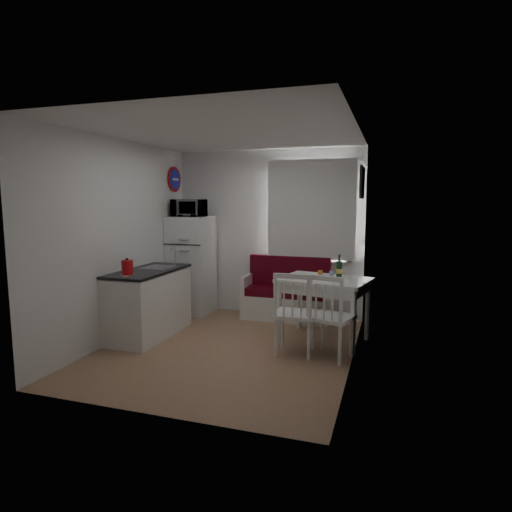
{
  "coord_description": "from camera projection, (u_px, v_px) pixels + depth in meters",
  "views": [
    {
      "loc": [
        1.89,
        -4.76,
        1.82
      ],
      "look_at": [
        0.2,
        0.5,
        1.1
      ],
      "focal_mm": 30.0,
      "sensor_mm": 36.0,
      "label": 1
    }
  ],
  "objects": [
    {
      "name": "floor",
      "position": [
        228.0,
        348.0,
        5.3
      ],
      "size": [
        3.0,
        3.5,
        0.02
      ],
      "primitive_type": "cube",
      "color": "#997651",
      "rests_on": "ground"
    },
    {
      "name": "ceiling",
      "position": [
        226.0,
        133.0,
        4.96
      ],
      "size": [
        3.0,
        3.5,
        0.02
      ],
      "primitive_type": "cube",
      "color": "white",
      "rests_on": "wall_back"
    },
    {
      "name": "wall_back",
      "position": [
        268.0,
        233.0,
        6.79
      ],
      "size": [
        3.0,
        0.02,
        2.6
      ],
      "primitive_type": "cube",
      "color": "white",
      "rests_on": "floor"
    },
    {
      "name": "wall_front",
      "position": [
        148.0,
        265.0,
        3.48
      ],
      "size": [
        3.0,
        0.02,
        2.6
      ],
      "primitive_type": "cube",
      "color": "white",
      "rests_on": "floor"
    },
    {
      "name": "wall_left",
      "position": [
        121.0,
        240.0,
        5.59
      ],
      "size": [
        0.02,
        3.5,
        2.6
      ],
      "primitive_type": "cube",
      "color": "white",
      "rests_on": "floor"
    },
    {
      "name": "wall_right",
      "position": [
        355.0,
        248.0,
        4.68
      ],
      "size": [
        0.02,
        3.5,
        2.6
      ],
      "primitive_type": "cube",
      "color": "white",
      "rests_on": "floor"
    },
    {
      "name": "window",
      "position": [
        312.0,
        213.0,
        6.5
      ],
      "size": [
        1.22,
        0.06,
        1.47
      ],
      "primitive_type": "cube",
      "color": "white",
      "rests_on": "wall_back"
    },
    {
      "name": "curtain",
      "position": [
        311.0,
        210.0,
        6.43
      ],
      "size": [
        1.35,
        0.02,
        1.5
      ],
      "primitive_type": "cube",
      "color": "white",
      "rests_on": "wall_back"
    },
    {
      "name": "kitchen_counter",
      "position": [
        149.0,
        302.0,
        5.75
      ],
      "size": [
        0.62,
        1.32,
        1.16
      ],
      "color": "white",
      "rests_on": "floor"
    },
    {
      "name": "wall_sign",
      "position": [
        175.0,
        179.0,
        6.84
      ],
      "size": [
        0.03,
        0.4,
        0.4
      ],
      "primitive_type": "cylinder",
      "rotation": [
        0.0,
        1.57,
        0.0
      ],
      "color": "#1B20A6",
      "rests_on": "wall_left"
    },
    {
      "name": "picture_frame",
      "position": [
        362.0,
        183.0,
        5.63
      ],
      "size": [
        0.04,
        0.52,
        0.42
      ],
      "primitive_type": "cube",
      "color": "black",
      "rests_on": "wall_right"
    },
    {
      "name": "bench",
      "position": [
        287.0,
        298.0,
        6.57
      ],
      "size": [
        1.34,
        0.51,
        0.96
      ],
      "color": "white",
      "rests_on": "floor"
    },
    {
      "name": "dining_table",
      "position": [
        324.0,
        285.0,
        5.49
      ],
      "size": [
        1.24,
        0.98,
        0.83
      ],
      "rotation": [
        0.0,
        0.0,
        -0.21
      ],
      "color": "white",
      "rests_on": "floor"
    },
    {
      "name": "chair_left",
      "position": [
        294.0,
        305.0,
        4.95
      ],
      "size": [
        0.49,
        0.47,
        0.54
      ],
      "rotation": [
        0.0,
        0.0,
        0.05
      ],
      "color": "white",
      "rests_on": "floor"
    },
    {
      "name": "chair_right",
      "position": [
        330.0,
        308.0,
        4.82
      ],
      "size": [
        0.57,
        0.56,
        0.53
      ],
      "rotation": [
        0.0,
        0.0,
        -0.28
      ],
      "color": "white",
      "rests_on": "floor"
    },
    {
      "name": "fridge",
      "position": [
        191.0,
        265.0,
        6.88
      ],
      "size": [
        0.63,
        0.63,
        1.56
      ],
      "primitive_type": "cube",
      "color": "white",
      "rests_on": "floor"
    },
    {
      "name": "microwave",
      "position": [
        189.0,
        208.0,
        6.71
      ],
      "size": [
        0.49,
        0.33,
        0.27
      ],
      "primitive_type": "imported",
      "color": "white",
      "rests_on": "fridge"
    },
    {
      "name": "kettle",
      "position": [
        127.0,
        268.0,
        5.16
      ],
      "size": [
        0.17,
        0.17,
        0.22
      ],
      "primitive_type": "cylinder",
      "color": "red",
      "rests_on": "kitchen_counter"
    },
    {
      "name": "wine_bottle",
      "position": [
        339.0,
        266.0,
        5.5
      ],
      "size": [
        0.08,
        0.08,
        0.3
      ],
      "primitive_type": null,
      "color": "#123A16",
      "rests_on": "dining_table"
    },
    {
      "name": "drinking_glass_orange",
      "position": [
        320.0,
        275.0,
        5.44
      ],
      "size": [
        0.06,
        0.06,
        0.11
      ],
      "primitive_type": "cylinder",
      "color": "orange",
      "rests_on": "dining_table"
    },
    {
      "name": "drinking_glass_blue",
      "position": [
        331.0,
        274.0,
        5.49
      ],
      "size": [
        0.06,
        0.06,
        0.09
      ],
      "primitive_type": "cylinder",
      "color": "#86B3E4",
      "rests_on": "dining_table"
    },
    {
      "name": "plate",
      "position": [
        302.0,
        276.0,
        5.59
      ],
      "size": [
        0.24,
        0.24,
        0.02
      ],
      "primitive_type": "cylinder",
      "color": "white",
      "rests_on": "dining_table"
    }
  ]
}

